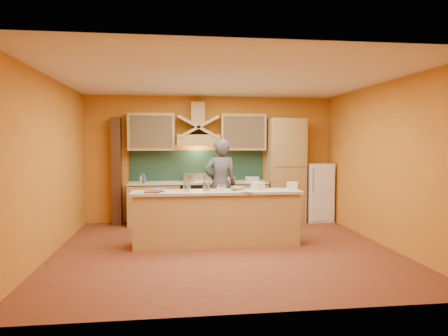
{
  "coord_description": "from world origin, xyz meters",
  "views": [
    {
      "loc": [
        -0.82,
        -6.45,
        1.76
      ],
      "look_at": [
        0.1,
        0.9,
        1.3
      ],
      "focal_mm": 32.0,
      "sensor_mm": 36.0,
      "label": 1
    }
  ],
  "objects": [
    {
      "name": "grocery_bag_a",
      "position": [
        0.64,
        0.39,
        1.01
      ],
      "size": [
        0.25,
        0.24,
        0.13
      ],
      "primitive_type": "cube",
      "rotation": [
        0.0,
        0.0,
        0.57
      ],
      "color": "beige",
      "rests_on": "island_top"
    },
    {
      "name": "backsplash",
      "position": [
        -0.3,
        2.48,
        1.25
      ],
      "size": [
        3.0,
        0.03,
        0.7
      ],
      "primitive_type": "cube",
      "color": "#173227",
      "rests_on": "wall_back"
    },
    {
      "name": "cloth",
      "position": [
        0.35,
        0.07,
        0.95
      ],
      "size": [
        0.27,
        0.24,
        0.02
      ],
      "primitive_type": "cube",
      "rotation": [
        0.0,
        0.0,
        -0.32
      ],
      "color": "beige",
      "rests_on": "island_top"
    },
    {
      "name": "trim_column_left",
      "position": [
        -2.05,
        2.35,
        1.15
      ],
      "size": [
        0.2,
        0.3,
        2.3
      ],
      "primitive_type": "cube",
      "color": "#472816",
      "rests_on": "floor"
    },
    {
      "name": "jar_small",
      "position": [
        -0.61,
        0.33,
        1.01
      ],
      "size": [
        0.14,
        0.14,
        0.14
      ],
      "primitive_type": "cylinder",
      "rotation": [
        0.0,
        0.0,
        -0.05
      ],
      "color": "white",
      "rests_on": "island_top"
    },
    {
      "name": "wall_front",
      "position": [
        0.0,
        -2.5,
        1.4
      ],
      "size": [
        5.5,
        0.02,
        2.8
      ],
      "primitive_type": "cube",
      "color": "orange",
      "rests_on": "floor"
    },
    {
      "name": "book_upper",
      "position": [
        -1.19,
        0.34,
        0.98
      ],
      "size": [
        0.32,
        0.35,
        0.02
      ],
      "primitive_type": "imported",
      "rotation": [
        0.0,
        0.0,
        -0.5
      ],
      "color": "#415E8F",
      "rests_on": "island_top"
    },
    {
      "name": "wall_back",
      "position": [
        0.0,
        2.5,
        1.4
      ],
      "size": [
        5.5,
        0.02,
        2.8
      ],
      "primitive_type": "cube",
      "color": "orange",
      "rests_on": "floor"
    },
    {
      "name": "upper_cabinet_left",
      "position": [
        -1.3,
        2.33,
        2.0
      ],
      "size": [
        1.0,
        0.35,
        0.8
      ],
      "primitive_type": "cube",
      "color": "#AC8A4F",
      "rests_on": "wall_back"
    },
    {
      "name": "island_body",
      "position": [
        -0.1,
        0.3,
        0.44
      ],
      "size": [
        2.8,
        0.55,
        0.88
      ],
      "primitive_type": "cube",
      "color": "tan",
      "rests_on": "floor"
    },
    {
      "name": "jar_large",
      "position": [
        -0.27,
        0.37,
        1.02
      ],
      "size": [
        0.16,
        0.16,
        0.14
      ],
      "primitive_type": "cylinder",
      "rotation": [
        0.0,
        0.0,
        -0.33
      ],
      "color": "silver",
      "rests_on": "island_top"
    },
    {
      "name": "kitchen_scale",
      "position": [
        -0.04,
        0.19,
        0.99
      ],
      "size": [
        0.14,
        0.14,
        0.09
      ],
      "primitive_type": "cube",
      "rotation": [
        0.0,
        0.0,
        0.37
      ],
      "color": "white",
      "rests_on": "island_top"
    },
    {
      "name": "pot_large",
      "position": [
        -0.52,
        2.19,
        0.99
      ],
      "size": [
        0.3,
        0.3,
        0.17
      ],
      "primitive_type": "cylinder",
      "rotation": [
        0.0,
        0.0,
        0.23
      ],
      "color": "#ACADB3",
      "rests_on": "stove"
    },
    {
      "name": "floor",
      "position": [
        0.0,
        0.0,
        0.0
      ],
      "size": [
        5.5,
        5.0,
        0.01
      ],
      "primitive_type": "cube",
      "color": "brown",
      "rests_on": "ground"
    },
    {
      "name": "mixing_bowl",
      "position": [
        0.27,
        0.35,
        0.98
      ],
      "size": [
        0.29,
        0.29,
        0.06
      ],
      "primitive_type": "imported",
      "rotation": [
        0.0,
        0.0,
        -0.16
      ],
      "color": "white",
      "rests_on": "island_top"
    },
    {
      "name": "pot_small",
      "position": [
        -0.08,
        2.37,
        0.97
      ],
      "size": [
        0.21,
        0.21,
        0.15
      ],
      "primitive_type": "cylinder",
      "rotation": [
        0.0,
        0.0,
        0.11
      ],
      "color": "silver",
      "rests_on": "stove"
    },
    {
      "name": "soap_bottle_b",
      "position": [
        -1.45,
        1.98,
        1.04
      ],
      "size": [
        0.1,
        0.1,
        0.23
      ],
      "primitive_type": "imported",
      "rotation": [
        0.0,
        0.0,
        0.13
      ],
      "color": "#344F8F",
      "rests_on": "counter_top"
    },
    {
      "name": "wall_right",
      "position": [
        2.75,
        0.0,
        1.4
      ],
      "size": [
        0.02,
        5.0,
        2.8
      ],
      "primitive_type": "cube",
      "color": "orange",
      "rests_on": "floor"
    },
    {
      "name": "fridge",
      "position": [
        2.4,
        2.2,
        0.65
      ],
      "size": [
        0.58,
        0.6,
        1.3
      ],
      "primitive_type": "cube",
      "color": "white",
      "rests_on": "floor"
    },
    {
      "name": "base_cabinet_left",
      "position": [
        -1.25,
        2.2,
        0.43
      ],
      "size": [
        1.1,
        0.6,
        0.86
      ],
      "primitive_type": "cube",
      "color": "#AC8A4F",
      "rests_on": "floor"
    },
    {
      "name": "island_top",
      "position": [
        -0.1,
        0.3,
        0.92
      ],
      "size": [
        2.9,
        0.62,
        0.05
      ],
      "primitive_type": "cube",
      "color": "beige",
      "rests_on": "island_body"
    },
    {
      "name": "base_cabinet_right",
      "position": [
        0.65,
        2.2,
        0.43
      ],
      "size": [
        1.1,
        0.6,
        0.86
      ],
      "primitive_type": "cube",
      "color": "#AC8A4F",
      "rests_on": "floor"
    },
    {
      "name": "pantry_column",
      "position": [
        1.65,
        2.2,
        1.15
      ],
      "size": [
        0.8,
        0.6,
        2.3
      ],
      "primitive_type": "cube",
      "color": "#AC8A4F",
      "rests_on": "floor"
    },
    {
      "name": "hood_chimney",
      "position": [
        -0.3,
        2.35,
        2.4
      ],
      "size": [
        0.3,
        0.3,
        0.5
      ],
      "primitive_type": "cube",
      "color": "#AC8A4F",
      "rests_on": "wall_back"
    },
    {
      "name": "stove",
      "position": [
        -0.3,
        2.2,
        0.45
      ],
      "size": [
        0.6,
        0.58,
        0.9
      ],
      "primitive_type": "cube",
      "color": "black",
      "rests_on": "floor"
    },
    {
      "name": "book_lower",
      "position": [
        -1.31,
        0.25,
        0.96
      ],
      "size": [
        0.27,
        0.36,
        0.03
      ],
      "primitive_type": "imported",
      "rotation": [
        0.0,
        0.0,
        -0.04
      ],
      "color": "#A94E3C",
      "rests_on": "island_top"
    },
    {
      "name": "range_hood",
      "position": [
        -0.3,
        2.25,
        1.82
      ],
      "size": [
        0.92,
        0.5,
        0.24
      ],
      "primitive_type": "cube",
      "color": "#AC8A4F",
      "rests_on": "wall_back"
    },
    {
      "name": "ceiling",
      "position": [
        0.0,
        0.0,
        2.8
      ],
      "size": [
        5.5,
        5.0,
        0.01
      ],
      "primitive_type": "cube",
      "color": "white",
      "rests_on": "wall_back"
    },
    {
      "name": "soap_bottle_a",
      "position": [
        -1.5,
        2.2,
        1.01
      ],
      "size": [
        0.1,
        0.1,
        0.18
      ],
      "primitive_type": "imported",
      "rotation": [
        0.0,
        0.0,
        -0.19
      ],
      "color": "beige",
      "rests_on": "counter_top"
    },
    {
      "name": "wall_left",
      "position": [
        -2.75,
        0.0,
        1.4
      ],
      "size": [
        0.02,
        5.0,
        2.8
      ],
      "primitive_type": "cube",
      "color": "orange",
      "rests_on": "floor"
    },
    {
      "name": "bowl_back",
      "position": [
        0.39,
        2.24,
        0.96
      ],
      "size": [
        0.27,
        0.27,
        0.08
      ],
      "primitive_type": "imported",
      "rotation": [
        0.0,
        0.0,
        -0.1
      ],
      "color": "white",
      "rests_on": "counter_top"
    },
    {
      "name": "person",
      "position": [
        0.1,
        1.5,
        0.92
      ],
      "size": [
        0.71,
        0.5,
        1.85
      ],
      "primitive_type": "imported",
      "rotation": [
        0.0,
        0.0,
        3.23
      ],
      "color": "#4C4C51",
      "rests_on": "floor"
    },
    {
      "name": "counter_top",
      "position": [
        -0.3,
        2.2,
        0.9
      ],
      "size": [
        3.0,
        0.62,
        0.04
      ],
      "primitive_type": "cube",
      "color": "beige",
      "rests_on": "base_cabinet_left"
    },
    {
      "name": "dish_rack",
      "position": [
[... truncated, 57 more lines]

